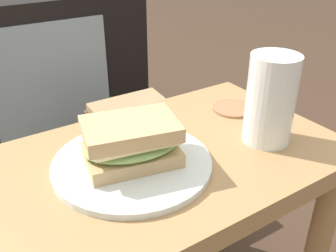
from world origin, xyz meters
name	(u,v)px	position (x,y,z in m)	size (l,w,h in m)	color
side_table	(171,196)	(0.00, 0.00, 0.37)	(0.56, 0.36, 0.46)	#A37A4C
tv_cabinet	(1,80)	(-0.09, 0.95, 0.29)	(0.96, 0.46, 0.58)	black
plate	(134,165)	(-0.07, 0.00, 0.47)	(0.24, 0.24, 0.01)	silver
sandwich_front	(133,143)	(-0.07, 0.00, 0.50)	(0.16, 0.13, 0.07)	tan
beer_glass	(270,101)	(0.16, -0.05, 0.53)	(0.08, 0.08, 0.15)	silver
coaster	(233,108)	(0.19, 0.06, 0.46)	(0.08, 0.08, 0.01)	#996B47
paper_bag	(134,156)	(0.16, 0.43, 0.16)	(0.23, 0.17, 0.34)	tan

